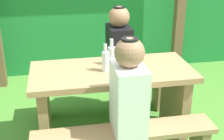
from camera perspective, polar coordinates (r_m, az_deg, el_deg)
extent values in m
plane|color=#46802E|center=(3.04, 0.00, -12.56)|extent=(12.00, 12.00, 0.00)
cube|color=#1F7C34|center=(4.58, -4.77, 10.91)|extent=(6.40, 0.64, 1.63)
cube|color=brown|center=(4.27, 12.45, 12.14)|extent=(0.12, 0.12, 2.01)
cube|color=#9E7A51|center=(2.70, 0.00, -0.35)|extent=(1.40, 0.64, 0.05)
cube|color=#9E7A51|center=(2.82, -12.17, -8.00)|extent=(0.08, 0.54, 0.68)
cube|color=#9E7A51|center=(3.01, 11.35, -5.85)|extent=(0.08, 0.54, 0.68)
cube|color=#9E7A51|center=(2.39, 2.33, -11.34)|extent=(1.40, 0.24, 0.04)
cube|color=#9E7A51|center=(3.27, -1.67, -1.30)|extent=(1.40, 0.24, 0.04)
cube|color=#9E7A51|center=(3.34, -12.23, -5.54)|extent=(0.07, 0.22, 0.40)
cube|color=#9E7A51|center=(3.51, 8.45, -3.82)|extent=(0.07, 0.22, 0.40)
cube|color=white|center=(2.24, 3.02, -5.35)|extent=(0.22, 0.34, 0.52)
sphere|color=#936B4C|center=(2.10, 3.22, 3.19)|extent=(0.21, 0.21, 0.21)
cylinder|color=black|center=(2.07, 3.28, 5.52)|extent=(0.12, 0.12, 0.02)
cylinder|color=white|center=(2.32, 2.27, -1.48)|extent=(0.25, 0.07, 0.15)
cube|color=black|center=(3.20, 1.25, 3.51)|extent=(0.22, 0.34, 0.52)
sphere|color=#936B4C|center=(3.10, 1.31, 9.71)|extent=(0.21, 0.21, 0.21)
cylinder|color=black|center=(3.08, 1.32, 11.33)|extent=(0.12, 0.12, 0.02)
cylinder|color=black|center=(3.03, 1.81, 4.50)|extent=(0.25, 0.07, 0.15)
cylinder|color=silver|center=(2.67, 4.28, 1.01)|extent=(0.07, 0.07, 0.09)
cylinder|color=silver|center=(2.76, -0.08, 2.61)|extent=(0.07, 0.07, 0.16)
cylinder|color=silver|center=(2.72, -0.09, 4.96)|extent=(0.03, 0.03, 0.07)
cylinder|color=silver|center=(2.75, 4.55, 2.52)|extent=(0.06, 0.06, 0.17)
cylinder|color=silver|center=(2.71, 4.63, 4.90)|extent=(0.02, 0.02, 0.08)
cylinder|color=silver|center=(2.62, -1.21, 1.56)|extent=(0.06, 0.06, 0.17)
cylinder|color=silver|center=(2.58, -1.23, 4.04)|extent=(0.03, 0.03, 0.07)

